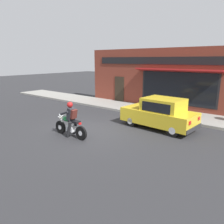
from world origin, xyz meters
name	(u,v)px	position (x,y,z in m)	size (l,w,h in m)	color
ground_plane	(90,131)	(0.00, 0.00, 0.00)	(80.00, 80.00, 0.00)	#2B2B2D
sidewalk_curb	(111,104)	(5.41, 3.00, 0.07)	(2.60, 22.00, 0.14)	gray
storefront_building	(159,79)	(6.94, -0.16, 2.11)	(1.25, 11.98, 4.20)	maroon
motorcycle_with_rider	(70,122)	(-1.16, 0.06, 0.68)	(0.56, 2.02, 1.62)	black
car_hatchback	(160,114)	(2.50, -2.49, 0.77)	(1.88, 3.88, 1.57)	black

